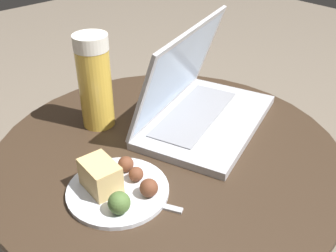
{
  "coord_description": "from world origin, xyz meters",
  "views": [
    {
      "loc": [
        -0.47,
        -0.5,
        1.01
      ],
      "look_at": [
        -0.01,
        -0.01,
        0.58
      ],
      "focal_mm": 42.0,
      "sensor_mm": 36.0,
      "label": 1
    }
  ],
  "objects": [
    {
      "name": "fork",
      "position": [
        -0.15,
        -0.07,
        0.51
      ],
      "size": [
        0.09,
        0.15,
        0.0
      ],
      "color": "#B2B2B7",
      "rests_on": "table"
    },
    {
      "name": "beer_glass",
      "position": [
        -0.05,
        0.19,
        0.62
      ],
      "size": [
        0.08,
        0.08,
        0.22
      ],
      "color": "gold",
      "rests_on": "table"
    },
    {
      "name": "snack_plate",
      "position": [
        -0.17,
        -0.04,
        0.53
      ],
      "size": [
        0.19,
        0.19,
        0.06
      ],
      "color": "silver",
      "rests_on": "table"
    },
    {
      "name": "laptop",
      "position": [
        0.13,
        0.04,
        0.56
      ],
      "size": [
        0.41,
        0.33,
        0.23
      ],
      "color": "#B2B2B7",
      "rests_on": "table"
    },
    {
      "name": "table",
      "position": [
        0.0,
        0.0,
        0.37
      ],
      "size": [
        0.75,
        0.75,
        0.51
      ],
      "color": "#515156",
      "rests_on": "ground_plane"
    }
  ]
}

